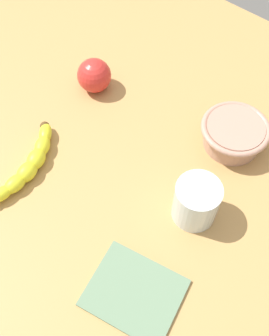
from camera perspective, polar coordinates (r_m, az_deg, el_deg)
wooden_tabletop at (r=78.02cm, az=-3.82°, el=-1.83°), size 120.00×120.00×3.00cm
banana at (r=78.74cm, az=-14.81°, el=0.54°), size 8.54×20.35×3.29cm
smoothie_glass at (r=70.03cm, az=8.72°, el=-4.82°), size 7.92×7.92×8.62cm
ceramic_bowl at (r=80.69cm, az=13.93°, el=4.79°), size 13.38×13.38×5.40cm
apple_fruit at (r=88.37cm, az=-5.73°, el=12.92°), size 7.33×7.33×7.33cm
folded_napkin at (r=67.65cm, az=-0.02°, el=-17.27°), size 16.82×14.94×0.60cm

